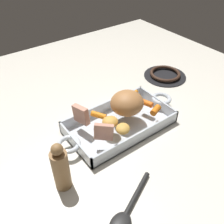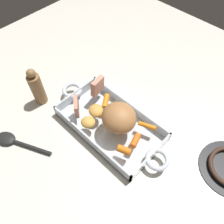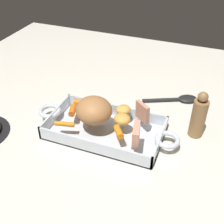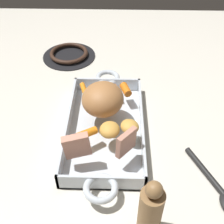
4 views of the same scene
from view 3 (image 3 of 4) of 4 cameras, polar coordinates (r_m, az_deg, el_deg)
The scene contains 13 objects.
ground_plane at distance 0.96m, azimuth -1.38°, elevation -4.15°, with size 1.64×1.64×0.00m, color silver.
roasting_dish at distance 0.95m, azimuth -1.39°, elevation -3.48°, with size 0.49×0.21×0.05m.
pork_roast at distance 0.91m, azimuth -3.62°, elevation 0.36°, with size 0.11×0.12×0.08m, color #AC7241.
roast_slice_thick at distance 0.84m, azimuth 4.78°, elevation -4.50°, with size 0.02×0.06×0.06m, color tan.
roast_slice_outer at distance 0.93m, azimuth 6.04°, elevation 0.02°, with size 0.01×0.06×0.06m, color tan.
baby_carrot_long at distance 0.97m, azimuth -7.80°, elevation 0.35°, with size 0.02×0.02×0.05m, color orange.
baby_carrot_northeast at distance 0.87m, azimuth 1.32°, elevation -3.95°, with size 0.02×0.02×0.05m, color orange.
baby_carrot_southeast at distance 1.00m, azimuth -6.34°, elevation 1.94°, with size 0.02×0.02×0.04m, color orange.
baby_carrot_southwest at distance 0.92m, azimuth -9.36°, elevation -2.35°, with size 0.02×0.02×0.06m, color orange.
potato_near_roast at distance 0.91m, azimuth 2.03°, elevation -1.39°, with size 0.05×0.05×0.03m, color gold.
potato_halved at distance 0.96m, azimuth 2.24°, elevation 0.46°, with size 0.05×0.05×0.03m, color gold.
serving_spoon at distance 1.13m, azimuth 13.22°, elevation 2.50°, with size 0.21×0.12×0.02m.
pepper_mill at distance 0.95m, azimuth 16.77°, elevation -0.84°, with size 0.05×0.05×0.16m.
Camera 3 is at (0.28, -0.67, 0.63)m, focal length 46.20 mm.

